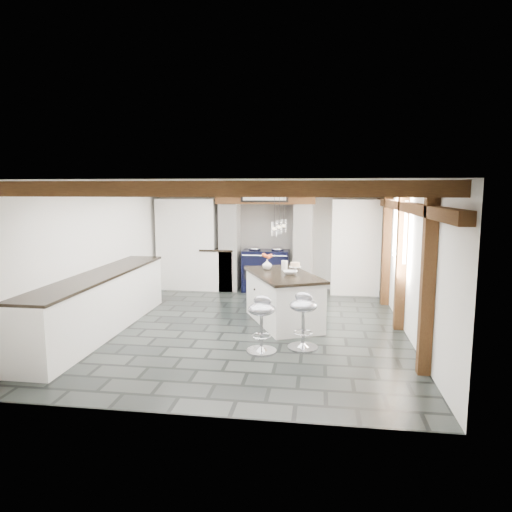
# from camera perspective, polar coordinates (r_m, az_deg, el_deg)

# --- Properties ---
(ground) EXTENTS (6.00, 6.00, 0.00)m
(ground) POSITION_cam_1_polar(r_m,az_deg,el_deg) (7.50, -1.19, -8.77)
(ground) COLOR black
(ground) RESTS_ON ground
(room_shell) EXTENTS (6.00, 6.03, 6.00)m
(room_shell) POSITION_cam_1_polar(r_m,az_deg,el_deg) (8.75, -3.68, 0.82)
(room_shell) COLOR white
(room_shell) RESTS_ON ground
(range_cooker) EXTENTS (1.00, 0.63, 0.99)m
(range_cooker) POSITION_cam_1_polar(r_m,az_deg,el_deg) (9.98, 1.25, -1.72)
(range_cooker) COLOR black
(range_cooker) RESTS_ON ground
(kitchen_island) EXTENTS (1.51, 1.90, 1.12)m
(kitchen_island) POSITION_cam_1_polar(r_m,az_deg,el_deg) (7.59, 3.40, -5.22)
(kitchen_island) COLOR white
(kitchen_island) RESTS_ON ground
(bar_stool_near) EXTENTS (0.51, 0.51, 0.79)m
(bar_stool_near) POSITION_cam_1_polar(r_m,az_deg,el_deg) (6.40, 5.96, -7.27)
(bar_stool_near) COLOR silver
(bar_stool_near) RESTS_ON ground
(bar_stool_far) EXTENTS (0.47, 0.47, 0.77)m
(bar_stool_far) POSITION_cam_1_polar(r_m,az_deg,el_deg) (6.24, 0.73, -7.74)
(bar_stool_far) COLOR silver
(bar_stool_far) RESTS_ON ground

